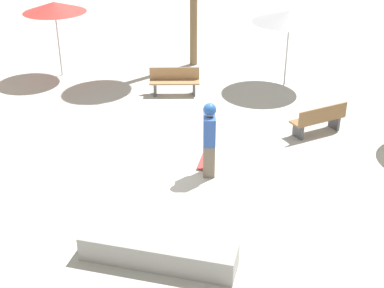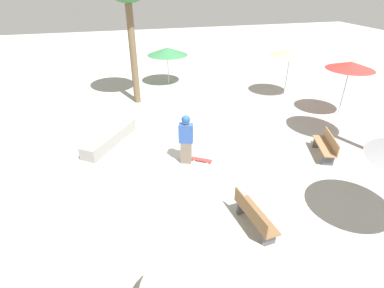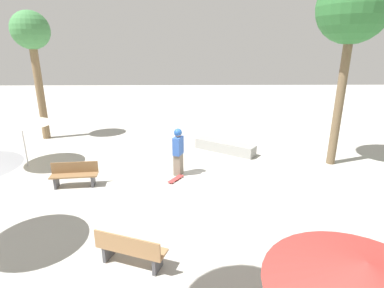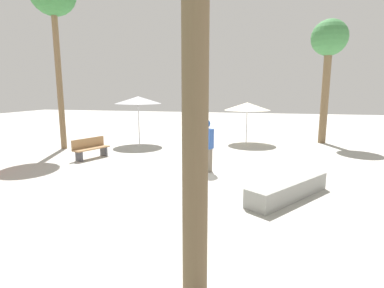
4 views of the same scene
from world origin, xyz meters
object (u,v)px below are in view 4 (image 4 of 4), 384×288
(palm_tree_left, at_px, (329,44))
(shade_umbrella_cream, at_px, (247,106))
(bench_far, at_px, (201,142))
(shade_umbrella_grey, at_px, (138,100))
(concrete_ledge, at_px, (288,189))
(bench_near, at_px, (91,148))
(skater_main, at_px, (206,144))
(skateboard, at_px, (191,168))

(palm_tree_left, bearing_deg, shade_umbrella_cream, -166.10)
(bench_far, relative_size, shade_umbrella_grey, 0.65)
(bench_far, height_order, palm_tree_left, palm_tree_left)
(concrete_ledge, xyz_separation_m, bench_near, (-7.72, 3.04, 0.18))
(bench_near, height_order, palm_tree_left, palm_tree_left)
(shade_umbrella_cream, bearing_deg, concrete_ledge, -79.29)
(shade_umbrella_grey, distance_m, shade_umbrella_cream, 5.80)
(bench_far, relative_size, palm_tree_left, 0.25)
(concrete_ledge, relative_size, shade_umbrella_grey, 1.10)
(shade_umbrella_cream, bearing_deg, bench_near, -138.75)
(bench_far, bearing_deg, shade_umbrella_grey, 68.28)
(palm_tree_left, bearing_deg, concrete_ledge, -104.49)
(bench_near, bearing_deg, bench_far, 143.16)
(skater_main, distance_m, palm_tree_left, 9.82)
(skater_main, bearing_deg, skateboard, 11.24)
(skater_main, xyz_separation_m, palm_tree_left, (5.06, 7.30, 4.20))
(shade_umbrella_cream, relative_size, palm_tree_left, 0.38)
(shade_umbrella_grey, xyz_separation_m, palm_tree_left, (9.56, 2.67, 2.86))
(skater_main, xyz_separation_m, concrete_ledge, (2.63, -2.11, -0.75))
(skater_main, bearing_deg, concrete_ledge, 161.99)
(skateboard, height_order, concrete_ledge, concrete_ledge)
(bench_far, bearing_deg, bench_near, 116.92)
(skater_main, bearing_deg, bench_near, 10.40)
(concrete_ledge, bearing_deg, bench_far, 121.82)
(palm_tree_left, bearing_deg, shade_umbrella_grey, -164.39)
(skater_main, distance_m, bench_near, 5.21)
(shade_umbrella_cream, height_order, palm_tree_left, palm_tree_left)
(bench_near, bearing_deg, palm_tree_left, 142.24)
(bench_near, relative_size, shade_umbrella_grey, 0.66)
(bench_near, distance_m, palm_tree_left, 12.89)
(bench_near, bearing_deg, shade_umbrella_cream, 151.37)
(shade_umbrella_grey, bearing_deg, palm_tree_left, 15.61)
(shade_umbrella_cream, bearing_deg, bench_far, -126.42)
(skateboard, relative_size, shade_umbrella_cream, 0.32)
(skateboard, relative_size, concrete_ledge, 0.28)
(skateboard, bearing_deg, bench_far, -50.58)
(palm_tree_left, bearing_deg, bench_near, -147.89)
(shade_umbrella_grey, distance_m, palm_tree_left, 10.33)
(concrete_ledge, height_order, shade_umbrella_cream, shade_umbrella_cream)
(skater_main, distance_m, skateboard, 1.08)
(skater_main, height_order, bench_far, skater_main)
(skater_main, relative_size, bench_near, 1.11)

